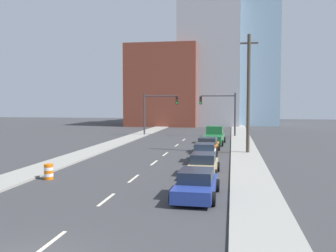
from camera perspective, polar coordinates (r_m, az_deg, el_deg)
name	(u,v)px	position (r m, az deg, el deg)	size (l,w,h in m)	color
sidewalk_left	(147,132)	(59.03, -3.17, -0.91)	(2.56, 96.00, 0.13)	gray
sidewalk_right	(240,133)	(57.56, 10.91, -1.08)	(2.56, 96.00, 0.13)	gray
lane_stripe_at_2m	(49,243)	(13.66, -17.61, -16.68)	(0.16, 2.40, 0.01)	beige
lane_stripe_at_8m	(106,199)	(18.71, -9.37, -10.99)	(0.16, 2.40, 0.01)	beige
lane_stripe_at_13m	(134,178)	(23.45, -5.26, -7.97)	(0.16, 2.40, 0.01)	beige
lane_stripe_at_19m	(154,163)	(29.34, -2.14, -5.61)	(0.16, 2.40, 0.01)	beige
lane_stripe_at_24m	(165,154)	(34.21, -0.41, -4.29)	(0.16, 2.40, 0.01)	beige
lane_stripe_at_31m	(177,145)	(41.19, 1.34, -2.95)	(0.16, 2.40, 0.01)	beige
lane_stripe_at_37m	(184,140)	(47.22, 2.42, -2.11)	(0.16, 2.40, 0.01)	beige
building_brick_left	(166,87)	(78.87, -0.31, 6.03)	(14.00, 16.00, 16.09)	brown
building_office_center	(211,67)	(82.09, 6.53, 8.97)	(12.00, 20.00, 24.83)	#A8A8AD
building_glass_right	(245,54)	(86.31, 11.67, 10.71)	(13.00, 20.00, 30.97)	#8CADC6
traffic_signal_left	(154,108)	(53.24, -2.08, 2.81)	(5.02, 0.35, 6.02)	#38383D
traffic_signal_right	(224,108)	(52.12, 8.57, 2.75)	(5.02, 0.35, 6.02)	#38383D
utility_pole_right_mid	(248,93)	(34.97, 12.16, 4.93)	(1.60, 0.32, 10.86)	#473D33
traffic_barrel	(49,172)	(24.16, -17.73, -6.65)	(0.56, 0.56, 0.95)	orange
sedan_blue	(196,185)	(18.79, 4.32, -8.90)	(2.20, 4.65, 1.38)	navy
sedan_tan	(203,165)	(24.45, 5.38, -5.95)	(2.03, 4.74, 1.42)	tan
sedan_white	(205,153)	(29.90, 5.59, -4.16)	(2.11, 4.25, 1.46)	silver
sedan_orange	(208,145)	(35.74, 6.07, -2.94)	(2.27, 4.33, 1.39)	orange
pickup_truck_green	(214,137)	(42.69, 7.05, -1.65)	(2.53, 6.28, 2.00)	#1E6033
sedan_maroon	(217,133)	(49.54, 7.43, -1.07)	(2.13, 4.23, 1.53)	maroon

